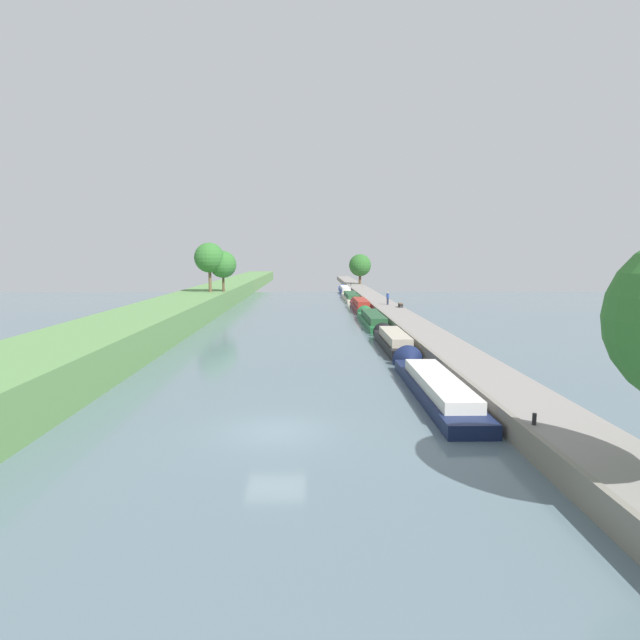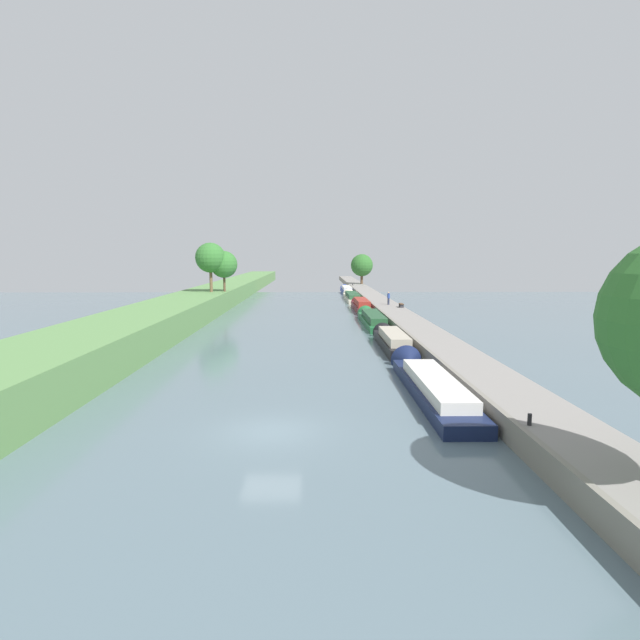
{
  "view_description": "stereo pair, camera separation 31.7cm",
  "coord_description": "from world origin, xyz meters",
  "px_view_note": "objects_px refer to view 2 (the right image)",
  "views": [
    {
      "loc": [
        1.49,
        -20.45,
        7.44
      ],
      "look_at": [
        2.42,
        28.92,
        1.0
      ],
      "focal_mm": 28.22,
      "sensor_mm": 36.0,
      "label": 1
    },
    {
      "loc": [
        1.8,
        -20.46,
        7.44
      ],
      "look_at": [
        2.42,
        28.92,
        1.0
      ],
      "focal_mm": 28.22,
      "sensor_mm": 36.0,
      "label": 2
    }
  ],
  "objects_px": {
    "narrowboat_black": "(392,340)",
    "mooring_bollard_near": "(530,420)",
    "narrowboat_blue": "(346,290)",
    "narrowboat_navy": "(429,383)",
    "narrowboat_maroon": "(361,305)",
    "narrowboat_cream": "(352,297)",
    "park_bench": "(401,304)",
    "mooring_bollard_far": "(353,284)",
    "narrowboat_green": "(372,319)",
    "person_walking": "(389,298)"
  },
  "relations": [
    {
      "from": "narrowboat_navy",
      "to": "narrowboat_green",
      "type": "distance_m",
      "value": 27.35
    },
    {
      "from": "narrowboat_black",
      "to": "mooring_bollard_near",
      "type": "distance_m",
      "value": 21.85
    },
    {
      "from": "narrowboat_navy",
      "to": "mooring_bollard_near",
      "type": "xyz_separation_m",
      "value": [
        1.89,
        -8.43,
        0.77
      ]
    },
    {
      "from": "narrowboat_navy",
      "to": "mooring_bollard_near",
      "type": "bearing_deg",
      "value": -77.39
    },
    {
      "from": "narrowboat_green",
      "to": "mooring_bollard_near",
      "type": "relative_size",
      "value": 32.43
    },
    {
      "from": "narrowboat_cream",
      "to": "narrowboat_blue",
      "type": "height_order",
      "value": "narrowboat_cream"
    },
    {
      "from": "narrowboat_black",
      "to": "person_walking",
      "type": "distance_m",
      "value": 24.65
    },
    {
      "from": "narrowboat_blue",
      "to": "narrowboat_green",
      "type": "bearing_deg",
      "value": -90.18
    },
    {
      "from": "park_bench",
      "to": "mooring_bollard_near",
      "type": "bearing_deg",
      "value": -93.43
    },
    {
      "from": "narrowboat_maroon",
      "to": "park_bench",
      "type": "height_order",
      "value": "narrowboat_maroon"
    },
    {
      "from": "narrowboat_cream",
      "to": "narrowboat_black",
      "type": "bearing_deg",
      "value": -90.06
    },
    {
      "from": "narrowboat_navy",
      "to": "mooring_bollard_far",
      "type": "bearing_deg",
      "value": 88.62
    },
    {
      "from": "narrowboat_blue",
      "to": "mooring_bollard_near",
      "type": "height_order",
      "value": "mooring_bollard_near"
    },
    {
      "from": "narrowboat_green",
      "to": "mooring_bollard_near",
      "type": "distance_m",
      "value": 35.83
    },
    {
      "from": "park_bench",
      "to": "narrowboat_navy",
      "type": "bearing_deg",
      "value": -97.38
    },
    {
      "from": "mooring_bollard_near",
      "to": "mooring_bollard_far",
      "type": "distance_m",
      "value": 86.75
    },
    {
      "from": "narrowboat_navy",
      "to": "narrowboat_cream",
      "type": "bearing_deg",
      "value": 89.91
    },
    {
      "from": "narrowboat_cream",
      "to": "mooring_bollard_near",
      "type": "bearing_deg",
      "value": -88.42
    },
    {
      "from": "narrowboat_navy",
      "to": "narrowboat_black",
      "type": "height_order",
      "value": "narrowboat_black"
    },
    {
      "from": "narrowboat_navy",
      "to": "person_walking",
      "type": "xyz_separation_m",
      "value": [
        3.38,
        37.72,
        1.41
      ]
    },
    {
      "from": "narrowboat_cream",
      "to": "mooring_bollard_far",
      "type": "bearing_deg",
      "value": 85.21
    },
    {
      "from": "narrowboat_cream",
      "to": "person_walking",
      "type": "height_order",
      "value": "person_walking"
    },
    {
      "from": "narrowboat_cream",
      "to": "narrowboat_blue",
      "type": "xyz_separation_m",
      "value": [
        0.11,
        15.93,
        0.04
      ]
    },
    {
      "from": "narrowboat_maroon",
      "to": "person_walking",
      "type": "distance_m",
      "value": 4.86
    },
    {
      "from": "narrowboat_green",
      "to": "narrowboat_cream",
      "type": "height_order",
      "value": "narrowboat_cream"
    },
    {
      "from": "narrowboat_blue",
      "to": "mooring_bollard_near",
      "type": "xyz_separation_m",
      "value": [
        1.69,
        -81.19,
        0.72
      ]
    },
    {
      "from": "narrowboat_green",
      "to": "narrowboat_cream",
      "type": "relative_size",
      "value": 0.91
    },
    {
      "from": "narrowboat_green",
      "to": "narrowboat_cream",
      "type": "distance_m",
      "value": 29.49
    },
    {
      "from": "narrowboat_black",
      "to": "narrowboat_cream",
      "type": "distance_m",
      "value": 43.5
    },
    {
      "from": "park_bench",
      "to": "narrowboat_black",
      "type": "bearing_deg",
      "value": -101.84
    },
    {
      "from": "mooring_bollard_far",
      "to": "narrowboat_maroon",
      "type": "bearing_deg",
      "value": -92.68
    },
    {
      "from": "narrowboat_black",
      "to": "narrowboat_green",
      "type": "distance_m",
      "value": 14.01
    },
    {
      "from": "narrowboat_black",
      "to": "park_bench",
      "type": "height_order",
      "value": "park_bench"
    },
    {
      "from": "narrowboat_green",
      "to": "narrowboat_maroon",
      "type": "height_order",
      "value": "narrowboat_maroon"
    },
    {
      "from": "mooring_bollard_near",
      "to": "person_walking",
      "type": "bearing_deg",
      "value": 88.15
    },
    {
      "from": "mooring_bollard_far",
      "to": "narrowboat_navy",
      "type": "bearing_deg",
      "value": -91.38
    },
    {
      "from": "narrowboat_maroon",
      "to": "narrowboat_cream",
      "type": "height_order",
      "value": "narrowboat_maroon"
    },
    {
      "from": "narrowboat_cream",
      "to": "narrowboat_navy",
      "type": "bearing_deg",
      "value": -90.09
    },
    {
      "from": "mooring_bollard_near",
      "to": "narrowboat_green",
      "type": "bearing_deg",
      "value": 92.92
    },
    {
      "from": "narrowboat_navy",
      "to": "narrowboat_blue",
      "type": "bearing_deg",
      "value": 89.84
    },
    {
      "from": "person_walking",
      "to": "mooring_bollard_near",
      "type": "distance_m",
      "value": 46.18
    },
    {
      "from": "narrowboat_blue",
      "to": "park_bench",
      "type": "bearing_deg",
      "value": -83.67
    },
    {
      "from": "mooring_bollard_near",
      "to": "narrowboat_black",
      "type": "bearing_deg",
      "value": 94.84
    },
    {
      "from": "narrowboat_green",
      "to": "park_bench",
      "type": "xyz_separation_m",
      "value": [
        4.39,
        7.03,
        0.86
      ]
    },
    {
      "from": "narrowboat_navy",
      "to": "narrowboat_maroon",
      "type": "height_order",
      "value": "narrowboat_maroon"
    },
    {
      "from": "narrowboat_green",
      "to": "narrowboat_maroon",
      "type": "xyz_separation_m",
      "value": [
        0.08,
        13.77,
        0.11
      ]
    },
    {
      "from": "narrowboat_black",
      "to": "person_walking",
      "type": "relative_size",
      "value": 6.64
    },
    {
      "from": "park_bench",
      "to": "mooring_bollard_far",
      "type": "bearing_deg",
      "value": 93.35
    },
    {
      "from": "narrowboat_maroon",
      "to": "mooring_bollard_near",
      "type": "bearing_deg",
      "value": -87.99
    },
    {
      "from": "narrowboat_black",
      "to": "narrowboat_green",
      "type": "height_order",
      "value": "narrowboat_black"
    }
  ]
}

